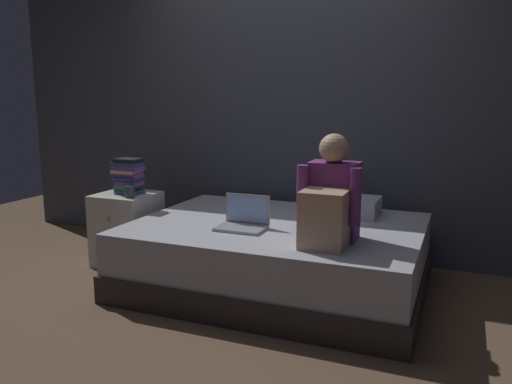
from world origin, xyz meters
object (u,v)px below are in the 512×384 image
book_stack (128,176)px  bed (277,255)px  laptop (244,220)px  pillow (341,205)px  person_sitting (330,202)px  nightstand (127,229)px  mug (130,192)px

book_stack → bed: bearing=-2.0°
laptop → pillow: (0.50, 0.67, 0.01)m
person_sitting → book_stack: person_sitting is taller
nightstand → pillow: bearing=14.3°
nightstand → mug: mug is taller
laptop → mug: (-1.01, 0.13, 0.10)m
person_sitting → mug: (-1.62, 0.23, -0.10)m
bed → laptop: size_ratio=6.25×
laptop → person_sitting: bearing=-9.2°
person_sitting → pillow: person_sitting is taller
nightstand → pillow: 1.71m
pillow → mug: 1.61m
bed → nightstand: size_ratio=3.45×
pillow → mug: size_ratio=6.22×
bed → person_sitting: person_sitting is taller
bed → nightstand: nightstand is taller
nightstand → book_stack: 0.43m
bed → mug: 1.24m
person_sitting → mug: person_sitting is taller
person_sitting → nightstand: bearing=168.6°
bed → person_sitting: size_ratio=3.05×
nightstand → person_sitting: 1.84m
nightstand → person_sitting: (1.75, -0.35, 0.43)m
book_stack → person_sitting: bearing=-11.9°
pillow → book_stack: 1.68m
bed → mug: bearing=-175.6°
nightstand → mug: (0.13, -0.12, 0.33)m
bed → mug: (-1.17, -0.09, 0.39)m
pillow → book_stack: size_ratio=1.99×
book_stack → mug: size_ratio=3.13×
bed → laptop: bearing=-125.8°
book_stack → mug: bearing=-50.8°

